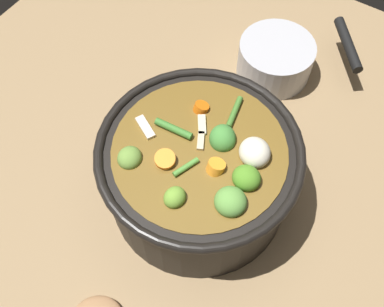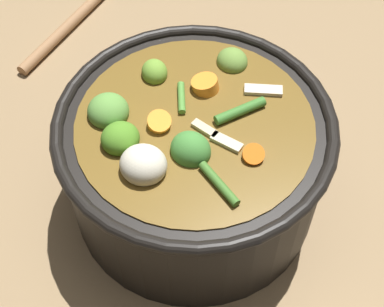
% 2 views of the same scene
% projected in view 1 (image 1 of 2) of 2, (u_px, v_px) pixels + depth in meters
% --- Properties ---
extents(ground_plane, '(1.10, 1.10, 0.00)m').
position_uv_depth(ground_plane, '(198.00, 193.00, 0.71)').
color(ground_plane, '#8C704C').
extents(cooking_pot, '(0.28, 0.28, 0.16)m').
position_uv_depth(cooking_pot, '(199.00, 172.00, 0.65)').
color(cooking_pot, black).
rests_on(cooking_pot, ground_plane).
extents(small_saucepan, '(0.21, 0.20, 0.07)m').
position_uv_depth(small_saucepan, '(277.00, 59.00, 0.81)').
color(small_saucepan, '#ADADB2').
rests_on(small_saucepan, ground_plane).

